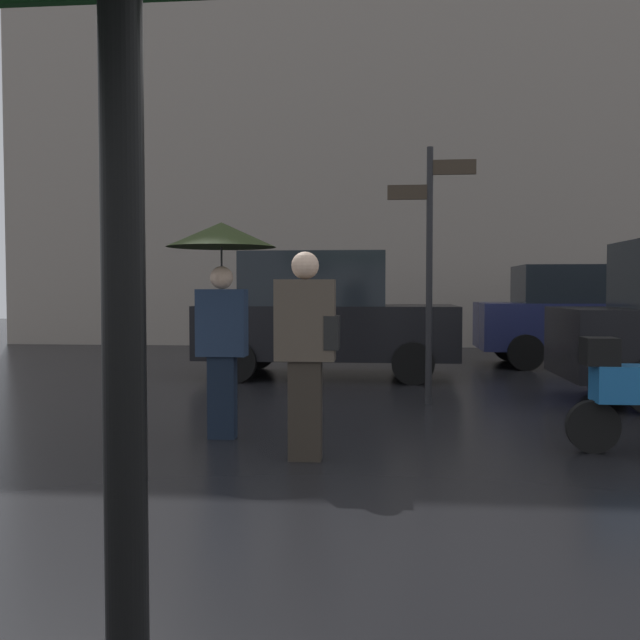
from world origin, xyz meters
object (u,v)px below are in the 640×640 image
parked_car_left (588,315)px  street_signpost (430,250)px  pedestrian_with_bag (307,343)px  parked_car_right (324,315)px  pedestrian_with_umbrella (222,267)px

parked_car_left → street_signpost: (-3.19, -4.61, 0.97)m
pedestrian_with_bag → parked_car_left: 8.79m
pedestrian_with_bag → parked_car_left: bearing=-136.8°
parked_car_right → pedestrian_with_bag: bearing=-71.8°
parked_car_right → street_signpost: bearing=-45.3°
pedestrian_with_umbrella → parked_car_left: 8.67m
parked_car_right → street_signpost: size_ratio=1.30×
street_signpost → pedestrian_with_bag: bearing=-111.8°
pedestrian_with_umbrella → pedestrian_with_bag: pedestrian_with_umbrella is taller
pedestrian_with_bag → street_signpost: 3.36m
parked_car_left → pedestrian_with_bag: bearing=-133.9°
pedestrian_with_bag → street_signpost: (1.20, 3.00, 0.93)m
pedestrian_with_bag → pedestrian_with_umbrella: bearing=-57.6°
pedestrian_with_bag → street_signpost: street_signpost is taller
pedestrian_with_bag → parked_car_left: (4.39, 7.61, -0.04)m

